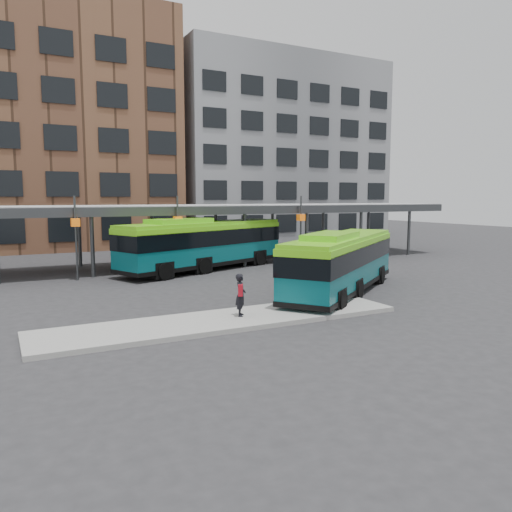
% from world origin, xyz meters
% --- Properties ---
extents(ground, '(120.00, 120.00, 0.00)m').
position_xyz_m(ground, '(0.00, 0.00, 0.00)').
color(ground, '#28282B').
rests_on(ground, ground).
extents(boarding_island, '(14.00, 3.00, 0.18)m').
position_xyz_m(boarding_island, '(-5.50, -3.00, 0.09)').
color(boarding_island, gray).
rests_on(boarding_island, ground).
extents(canopy, '(40.00, 6.53, 4.80)m').
position_xyz_m(canopy, '(-0.06, 12.87, 3.91)').
color(canopy, '#999B9E').
rests_on(canopy, ground).
extents(building_brick, '(26.00, 14.00, 22.00)m').
position_xyz_m(building_brick, '(-10.00, 32.00, 11.00)').
color(building_brick, brown).
rests_on(building_brick, ground).
extents(building_grey, '(24.00, 14.00, 20.00)m').
position_xyz_m(building_grey, '(16.00, 32.00, 10.00)').
color(building_grey, slate).
rests_on(building_grey, ground).
extents(bus_front, '(10.46, 8.60, 3.10)m').
position_xyz_m(bus_front, '(1.92, -0.36, 1.61)').
color(bus_front, '#085259').
rests_on(bus_front, ground).
extents(bus_rear, '(12.44, 7.04, 3.41)m').
position_xyz_m(bus_rear, '(-1.11, 10.20, 1.77)').
color(bus_rear, '#085259').
rests_on(bus_rear, ground).
extents(pedestrian, '(0.62, 0.71, 1.64)m').
position_xyz_m(pedestrian, '(-4.81, -2.95, 1.01)').
color(pedestrian, black).
rests_on(pedestrian, boarding_island).
extents(bike_rack, '(4.75, 1.16, 1.07)m').
position_xyz_m(bike_rack, '(12.59, 11.81, 0.48)').
color(bike_rack, slate).
rests_on(bike_rack, ground).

